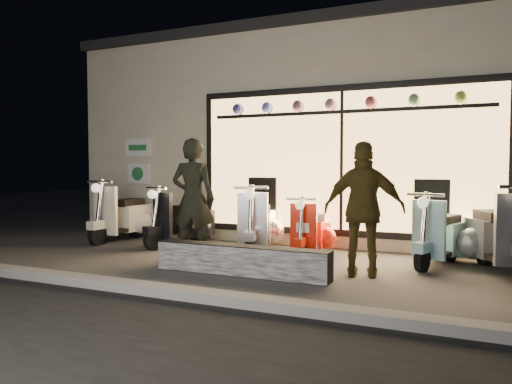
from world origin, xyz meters
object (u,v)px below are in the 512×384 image
scooter_red (312,232)px  woman (364,209)px  scooter_silver (259,225)px  graffiti_barrier (241,260)px  man (193,199)px

scooter_red → woman: size_ratio=0.73×
scooter_silver → graffiti_barrier: bearing=-86.9°
scooter_silver → woman: woman is taller
scooter_red → woman: (1.12, -1.26, 0.52)m
graffiti_barrier → scooter_silver: size_ratio=1.61×
scooter_silver → woman: (2.12, -1.33, 0.46)m
scooter_silver → man: (-0.56, -1.22, 0.51)m
scooter_red → man: bearing=-145.6°
graffiti_barrier → man: bearing=150.0°
graffiti_barrier → woman: woman is taller
man → woman: bearing=166.7°
scooter_silver → scooter_red: scooter_silver is taller
graffiti_barrier → woman: size_ratio=1.38×
scooter_silver → woman: bearing=-46.6°
woman → graffiti_barrier: bearing=8.9°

